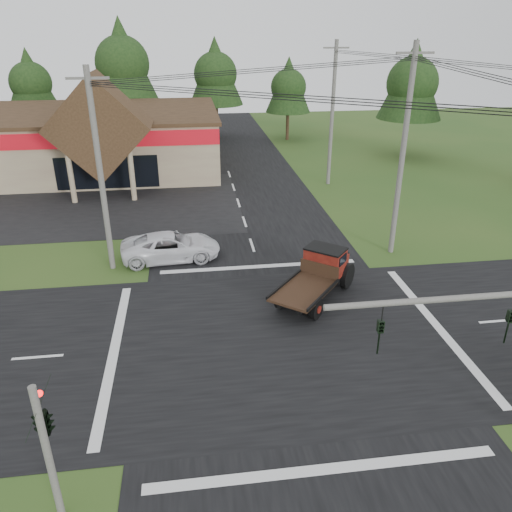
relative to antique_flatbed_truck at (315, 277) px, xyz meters
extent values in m
plane|color=#294C1B|center=(-2.16, -3.19, -1.16)|extent=(120.00, 120.00, 0.00)
cube|color=black|center=(-2.16, -3.19, -1.15)|extent=(12.00, 120.00, 0.02)
cube|color=black|center=(-2.16, -3.19, -1.15)|extent=(120.00, 12.00, 0.02)
cube|color=black|center=(-16.16, 15.81, -1.15)|extent=(28.00, 14.00, 0.02)
cube|color=gray|center=(-18.16, 26.81, 1.34)|extent=(30.00, 15.00, 5.00)
cube|color=#352415|center=(-18.16, 26.81, 3.89)|extent=(30.40, 15.40, 0.30)
cube|color=#B20D19|center=(-18.16, 19.26, 2.94)|extent=(30.00, 0.12, 1.20)
cube|color=#352415|center=(-12.16, 18.31, 4.14)|extent=(7.78, 4.00, 7.78)
cylinder|color=gray|center=(-14.36, 16.61, 0.84)|extent=(0.40, 0.40, 4.00)
cylinder|color=gray|center=(-9.96, 16.61, 0.84)|extent=(0.40, 0.40, 4.00)
cube|color=black|center=(-12.16, 19.29, 0.34)|extent=(8.00, 0.08, 2.60)
cylinder|color=#595651|center=(1.34, -10.69, 4.84)|extent=(8.00, 0.16, 0.16)
imported|color=black|center=(2.34, -10.69, 3.84)|extent=(0.16, 0.20, 1.00)
imported|color=black|center=(-1.16, -10.69, 3.84)|extent=(0.16, 0.20, 1.00)
cylinder|color=#595651|center=(-9.66, -10.69, 1.04)|extent=(0.20, 0.20, 4.40)
imported|color=black|center=(-9.66, -10.49, 2.54)|extent=(0.53, 2.48, 1.00)
sphere|color=#FF0C0C|center=(-9.66, -10.34, 2.74)|extent=(0.18, 0.18, 0.18)
cylinder|color=#595651|center=(-10.16, 4.81, 4.09)|extent=(0.30, 0.30, 10.50)
cube|color=#595651|center=(-10.16, 4.81, 8.74)|extent=(2.00, 0.12, 0.12)
cylinder|color=#595651|center=(5.84, 4.81, 4.59)|extent=(0.30, 0.30, 11.50)
cube|color=#595651|center=(5.84, 4.81, 9.74)|extent=(2.00, 0.12, 0.12)
cylinder|color=#595651|center=(5.84, 18.81, 4.44)|extent=(0.30, 0.30, 11.20)
cube|color=#595651|center=(5.84, 18.81, 9.44)|extent=(2.00, 0.12, 0.12)
cylinder|color=#332316|center=(-22.16, 38.81, 0.59)|extent=(0.36, 0.36, 3.50)
cone|color=black|center=(-22.16, 38.81, 5.64)|extent=(5.60, 5.60, 6.60)
sphere|color=black|center=(-22.16, 38.81, 5.34)|extent=(4.40, 4.40, 4.40)
cylinder|color=#332316|center=(-12.16, 37.81, 1.11)|extent=(0.36, 0.36, 4.55)
cone|color=black|center=(-12.16, 37.81, 7.68)|extent=(7.28, 7.28, 8.58)
sphere|color=black|center=(-12.16, 37.81, 7.29)|extent=(5.72, 5.72, 5.72)
cylinder|color=#332316|center=(-2.16, 38.81, 0.76)|extent=(0.36, 0.36, 3.85)
cone|color=black|center=(-2.16, 38.81, 6.32)|extent=(6.16, 6.16, 7.26)
sphere|color=black|center=(-2.16, 38.81, 5.99)|extent=(4.84, 4.84, 4.84)
cylinder|color=#332316|center=(5.84, 36.81, 0.41)|extent=(0.36, 0.36, 3.15)
cone|color=black|center=(5.84, 36.81, 4.96)|extent=(5.04, 5.04, 5.94)
sphere|color=black|center=(5.84, 36.81, 4.69)|extent=(3.96, 3.96, 3.96)
cylinder|color=#332316|center=(15.84, 26.81, 0.76)|extent=(0.36, 0.36, 3.85)
cone|color=black|center=(15.84, 26.81, 6.32)|extent=(6.16, 6.16, 7.26)
sphere|color=black|center=(15.84, 26.81, 5.99)|extent=(4.84, 4.84, 4.84)
imported|color=white|center=(-6.96, 5.54, -0.40)|extent=(5.70, 2.97, 1.53)
camera|label=1|loc=(-5.67, -20.70, 11.00)|focal=35.00mm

